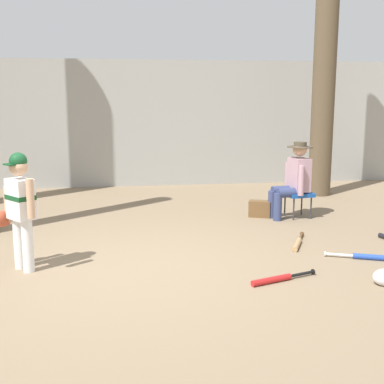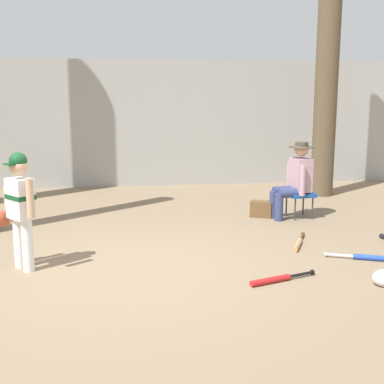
# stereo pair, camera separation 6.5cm
# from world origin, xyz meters

# --- Properties ---
(ground_plane) EXTENTS (60.00, 60.00, 0.00)m
(ground_plane) POSITION_xyz_m (0.00, 0.00, 0.00)
(ground_plane) COLOR #7F6B51
(concrete_back_wall) EXTENTS (18.00, 0.36, 2.66)m
(concrete_back_wall) POSITION_xyz_m (0.00, 5.56, 1.33)
(concrete_back_wall) COLOR #9E9E99
(concrete_back_wall) RESTS_ON ground
(tree_behind_spectator) EXTENTS (0.65, 0.65, 5.32)m
(tree_behind_spectator) POSITION_xyz_m (3.81, 3.88, 2.33)
(tree_behind_spectator) COLOR brown
(tree_behind_spectator) RESTS_ON ground
(young_ballplayer) EXTENTS (0.54, 0.48, 1.31)m
(young_ballplayer) POSITION_xyz_m (-1.15, 0.17, 0.74)
(young_ballplayer) COLOR white
(young_ballplayer) RESTS_ON ground
(folding_stool) EXTENTS (0.45, 0.45, 0.41)m
(folding_stool) POSITION_xyz_m (2.72, 2.10, 0.36)
(folding_stool) COLOR #194C9E
(folding_stool) RESTS_ON ground
(seated_spectator) EXTENTS (0.68, 0.54, 1.20)m
(seated_spectator) POSITION_xyz_m (2.62, 2.09, 0.64)
(seated_spectator) COLOR navy
(seated_spectator) RESTS_ON ground
(handbag_beside_stool) EXTENTS (0.38, 0.29, 0.26)m
(handbag_beside_stool) POSITION_xyz_m (2.13, 2.22, 0.13)
(handbag_beside_stool) COLOR brown
(handbag_beside_stool) RESTS_ON ground
(bat_blue_youth) EXTENTS (0.77, 0.36, 0.07)m
(bat_blue_youth) POSITION_xyz_m (2.80, -0.06, 0.03)
(bat_blue_youth) COLOR #2347AD
(bat_blue_youth) RESTS_ON ground
(bat_red_barrel) EXTENTS (0.77, 0.31, 0.07)m
(bat_red_barrel) POSITION_xyz_m (1.51, -0.61, 0.03)
(bat_red_barrel) COLOR red
(bat_red_barrel) RESTS_ON ground
(bat_wood_tan) EXTENTS (0.41, 0.72, 0.07)m
(bat_wood_tan) POSITION_xyz_m (2.18, 0.60, 0.03)
(bat_wood_tan) COLOR tan
(bat_wood_tan) RESTS_ON ground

